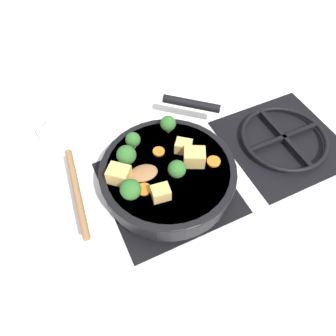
# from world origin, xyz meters

# --- Properties ---
(ground_plane) EXTENTS (2.40, 2.40, 0.00)m
(ground_plane) POSITION_xyz_m (0.00, 0.00, 0.00)
(ground_plane) COLOR white
(front_burner_grate) EXTENTS (0.31, 0.31, 0.03)m
(front_burner_grate) POSITION_xyz_m (0.00, 0.00, 0.01)
(front_burner_grate) COLOR black
(front_burner_grate) RESTS_ON ground_plane
(rear_burner_grate) EXTENTS (0.31, 0.31, 0.03)m
(rear_burner_grate) POSITION_xyz_m (0.00, 0.36, 0.01)
(rear_burner_grate) COLOR black
(rear_burner_grate) RESTS_ON ground_plane
(skillet_pan) EXTENTS (0.41, 0.39, 0.06)m
(skillet_pan) POSITION_xyz_m (-0.00, 0.00, 0.06)
(skillet_pan) COLOR black
(skillet_pan) RESTS_ON front_burner_grate
(wooden_spoon) EXTENTS (0.24, 0.21, 0.02)m
(wooden_spoon) POSITION_xyz_m (-0.02, -0.15, 0.09)
(wooden_spoon) COLOR olive
(wooden_spoon) RESTS_ON skillet_pan
(tofu_cube_center_large) EXTENTS (0.05, 0.05, 0.03)m
(tofu_cube_center_large) POSITION_xyz_m (-0.03, 0.06, 0.10)
(tofu_cube_center_large) COLOR tan
(tofu_cube_center_large) RESTS_ON skillet_pan
(tofu_cube_near_handle) EXTENTS (0.04, 0.04, 0.03)m
(tofu_cube_near_handle) POSITION_xyz_m (0.06, -0.05, 0.10)
(tofu_cube_near_handle) COLOR tan
(tofu_cube_near_handle) RESTS_ON skillet_pan
(tofu_cube_east_chunk) EXTENTS (0.06, 0.06, 0.04)m
(tofu_cube_east_chunk) POSITION_xyz_m (0.01, 0.06, 0.11)
(tofu_cube_east_chunk) COLOR tan
(tofu_cube_east_chunk) RESTS_ON skillet_pan
(tofu_cube_west_chunk) EXTENTS (0.06, 0.06, 0.04)m
(tofu_cube_west_chunk) POSITION_xyz_m (-0.02, -0.11, 0.11)
(tofu_cube_west_chunk) COLOR tan
(tofu_cube_west_chunk) RESTS_ON skillet_pan
(broccoli_floret_near_spoon) EXTENTS (0.05, 0.05, 0.05)m
(broccoli_floret_near_spoon) POSITION_xyz_m (-0.06, -0.08, 0.11)
(broccoli_floret_near_spoon) COLOR #709956
(broccoli_floret_near_spoon) RESTS_ON skillet_pan
(broccoli_floret_center_top) EXTENTS (0.04, 0.04, 0.05)m
(broccoli_floret_center_top) POSITION_xyz_m (-0.11, 0.05, 0.11)
(broccoli_floret_center_top) COLOR #709956
(broccoli_floret_center_top) RESTS_ON skillet_pan
(broccoli_floret_east_rim) EXTENTS (0.04, 0.04, 0.05)m
(broccoli_floret_east_rim) POSITION_xyz_m (0.03, 0.01, 0.11)
(broccoli_floret_east_rim) COLOR #709956
(broccoli_floret_east_rim) RESTS_ON skillet_pan
(broccoli_floret_west_rim) EXTENTS (0.04, 0.04, 0.04)m
(broccoli_floret_west_rim) POSITION_xyz_m (-0.10, -0.05, 0.11)
(broccoli_floret_west_rim) COLOR #709956
(broccoli_floret_west_rim) RESTS_ON skillet_pan
(broccoli_floret_north_edge) EXTENTS (0.05, 0.05, 0.05)m
(broccoli_floret_north_edge) POSITION_xyz_m (0.04, -0.11, 0.11)
(broccoli_floret_north_edge) COLOR #709956
(broccoli_floret_north_edge) RESTS_ON skillet_pan
(carrot_slice_orange_thin) EXTENTS (0.03, 0.03, 0.01)m
(carrot_slice_orange_thin) POSITION_xyz_m (0.03, -0.08, 0.09)
(carrot_slice_orange_thin) COLOR orange
(carrot_slice_orange_thin) RESTS_ON skillet_pan
(carrot_slice_near_center) EXTENTS (0.03, 0.03, 0.01)m
(carrot_slice_near_center) POSITION_xyz_m (-0.05, 0.00, 0.09)
(carrot_slice_near_center) COLOR orange
(carrot_slice_near_center) RESTS_ON skillet_pan
(carrot_slice_edge_slice) EXTENTS (0.03, 0.03, 0.01)m
(carrot_slice_edge_slice) POSITION_xyz_m (0.03, 0.11, 0.09)
(carrot_slice_edge_slice) COLOR orange
(carrot_slice_edge_slice) RESTS_ON skillet_pan
(salt_shaker) EXTENTS (0.04, 0.04, 0.09)m
(salt_shaker) POSITION_xyz_m (-0.28, -0.24, 0.04)
(salt_shaker) COLOR white
(salt_shaker) RESTS_ON ground_plane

